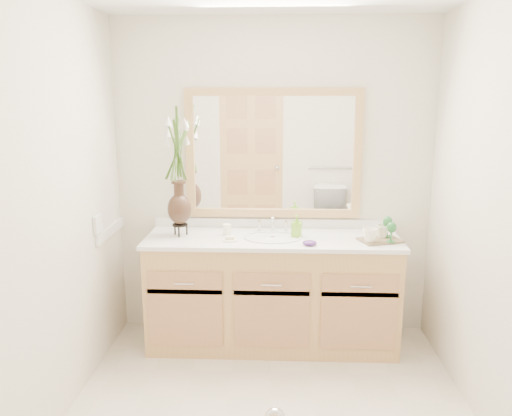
{
  "coord_description": "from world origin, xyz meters",
  "views": [
    {
      "loc": [
        0.03,
        -2.47,
        1.82
      ],
      "look_at": [
        -0.1,
        0.65,
        1.13
      ],
      "focal_mm": 35.0,
      "sensor_mm": 36.0,
      "label": 1
    }
  ],
  "objects_px": {
    "tumbler": "(227,230)",
    "soap_bottle": "(297,227)",
    "flower_vase": "(178,159)",
    "tray": "(380,240)"
  },
  "relations": [
    {
      "from": "tumbler",
      "to": "soap_bottle",
      "type": "xyz_separation_m",
      "value": [
        0.51,
        -0.02,
        0.03
      ]
    },
    {
      "from": "flower_vase",
      "to": "tray",
      "type": "xyz_separation_m",
      "value": [
        1.44,
        -0.09,
        -0.56
      ]
    },
    {
      "from": "soap_bottle",
      "to": "tray",
      "type": "height_order",
      "value": "soap_bottle"
    },
    {
      "from": "tray",
      "to": "flower_vase",
      "type": "bearing_deg",
      "value": 157.42
    },
    {
      "from": "tumbler",
      "to": "soap_bottle",
      "type": "distance_m",
      "value": 0.51
    },
    {
      "from": "flower_vase",
      "to": "tumbler",
      "type": "xyz_separation_m",
      "value": [
        0.34,
        0.03,
        -0.53
      ]
    },
    {
      "from": "flower_vase",
      "to": "tray",
      "type": "bearing_deg",
      "value": -3.49
    },
    {
      "from": "flower_vase",
      "to": "soap_bottle",
      "type": "relative_size",
      "value": 5.78
    },
    {
      "from": "flower_vase",
      "to": "tumbler",
      "type": "relative_size",
      "value": 10.43
    },
    {
      "from": "tumbler",
      "to": "tray",
      "type": "relative_size",
      "value": 0.28
    }
  ]
}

